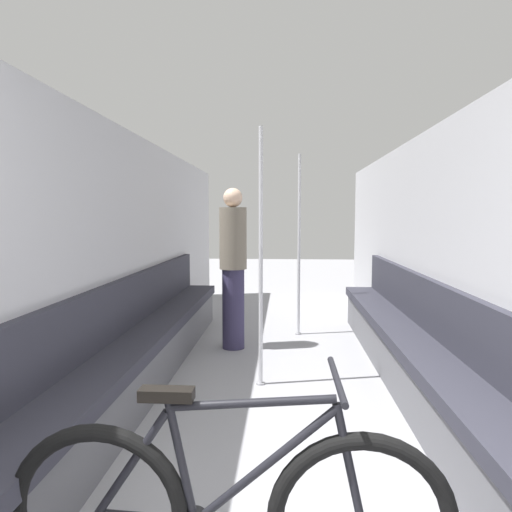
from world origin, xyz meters
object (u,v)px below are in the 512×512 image
bench_seat_row_right (420,361)px  grab_pole_far (299,248)px  passenger_standing (233,266)px  bench_seat_row_left (136,355)px  grab_pole_near (261,261)px

bench_seat_row_right → grab_pole_far: 2.32m
passenger_standing → bench_seat_row_left: bearing=55.8°
bench_seat_row_left → grab_pole_far: bearing=55.1°
bench_seat_row_left → passenger_standing: passenger_standing is taller
bench_seat_row_left → grab_pole_far: (1.40, 2.00, 0.76)m
grab_pole_near → grab_pole_far: size_ratio=1.00×
bench_seat_row_right → grab_pole_near: 1.52m
bench_seat_row_left → bench_seat_row_right: size_ratio=1.00×
bench_seat_row_left → grab_pole_far: 2.55m
bench_seat_row_left → bench_seat_row_right: 2.30m
grab_pole_far → passenger_standing: size_ratio=1.25×
bench_seat_row_left → passenger_standing: bearing=64.3°
bench_seat_row_left → grab_pole_far: size_ratio=2.43×
grab_pole_far → grab_pole_near: bearing=-102.4°
bench_seat_row_right → grab_pole_far: grab_pole_far is taller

